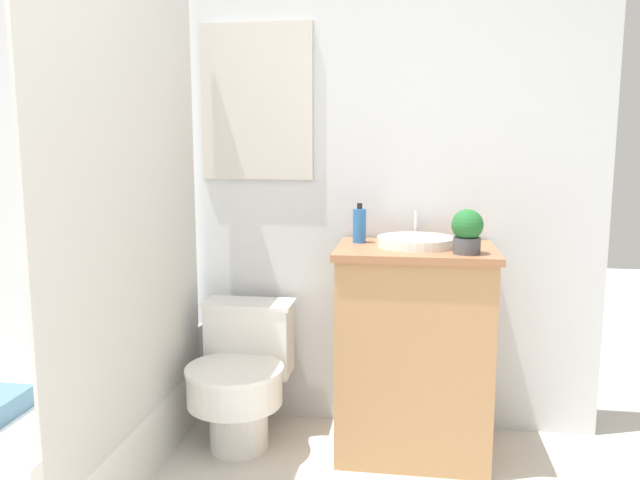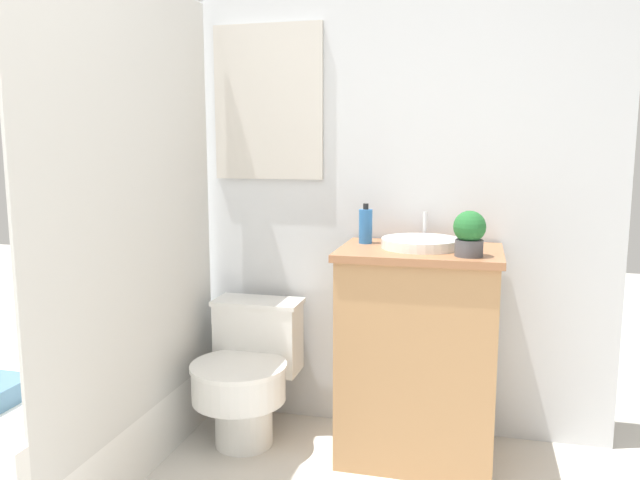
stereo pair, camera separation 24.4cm
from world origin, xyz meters
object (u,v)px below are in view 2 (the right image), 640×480
object	(u,v)px
toilet	(248,372)
sink	(421,243)
soap_bottle	(366,226)
potted_plant	(469,233)

from	to	relation	value
toilet	sink	bearing A→B (deg)	4.50
sink	soap_bottle	xyz separation A→B (m)	(-0.24, 0.06, 0.06)
sink	soap_bottle	bearing A→B (deg)	165.29
toilet	sink	distance (m)	0.96
toilet	soap_bottle	world-z (taller)	soap_bottle
sink	soap_bottle	world-z (taller)	soap_bottle
toilet	potted_plant	distance (m)	1.16
potted_plant	soap_bottle	bearing A→B (deg)	153.54
sink	potted_plant	xyz separation A→B (m)	(0.19, -0.15, 0.07)
potted_plant	toilet	bearing A→B (deg)	174.25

